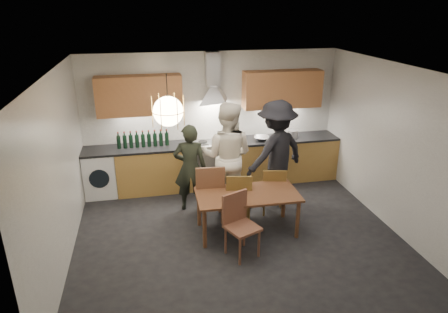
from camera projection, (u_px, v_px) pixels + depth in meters
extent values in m
plane|color=black|center=(238.00, 235.00, 6.32)|extent=(5.00, 5.00, 0.00)
cube|color=white|center=(212.00, 118.00, 7.91)|extent=(5.00, 0.02, 2.60)
cube|color=white|center=(295.00, 244.00, 3.80)|extent=(5.00, 0.02, 2.60)
cube|color=white|center=(59.00, 173.00, 5.38)|extent=(0.02, 4.50, 2.60)
cube|color=white|center=(392.00, 147.00, 6.33)|extent=(0.02, 4.50, 2.60)
cube|color=white|center=(240.00, 70.00, 5.38)|extent=(5.00, 4.50, 0.02)
cube|color=tan|center=(155.00, 169.00, 7.72)|extent=(1.45, 0.60, 0.86)
cube|color=tan|center=(285.00, 159.00, 8.23)|extent=(2.05, 0.60, 0.86)
cube|color=white|center=(101.00, 174.00, 7.53)|extent=(0.58, 0.58, 0.85)
cube|color=black|center=(138.00, 148.00, 7.50)|extent=(2.05, 0.62, 0.04)
cube|color=black|center=(287.00, 138.00, 8.06)|extent=(2.05, 0.62, 0.04)
cube|color=silver|center=(215.00, 166.00, 7.96)|extent=(0.90, 0.60, 0.80)
cube|color=black|center=(218.00, 172.00, 7.70)|extent=(0.78, 0.02, 0.42)
cube|color=slate|center=(215.00, 145.00, 7.80)|extent=(0.90, 0.60, 0.08)
cube|color=silver|center=(217.00, 147.00, 7.54)|extent=(0.90, 0.08, 0.04)
cube|color=#C9824D|center=(139.00, 95.00, 7.28)|extent=(1.55, 0.35, 0.72)
cube|color=#C9824D|center=(282.00, 89.00, 7.80)|extent=(1.55, 0.35, 0.72)
cube|color=silver|center=(213.00, 69.00, 7.43)|extent=(0.26, 0.22, 0.62)
cylinder|color=black|center=(167.00, 93.00, 5.19)|extent=(0.01, 0.01, 0.50)
sphere|color=#FFE0A5|center=(168.00, 111.00, 5.28)|extent=(0.40, 0.40, 0.40)
torus|color=gold|center=(168.00, 111.00, 5.28)|extent=(0.43, 0.43, 0.01)
cube|color=brown|center=(247.00, 195.00, 6.21)|extent=(1.60, 0.82, 0.04)
cylinder|color=brown|center=(205.00, 229.00, 5.90)|extent=(0.06, 0.06, 0.64)
cylinder|color=brown|center=(199.00, 208.00, 6.50)|extent=(0.06, 0.06, 0.64)
cylinder|color=brown|center=(298.00, 219.00, 6.16)|extent=(0.06, 0.06, 0.64)
cylinder|color=brown|center=(284.00, 200.00, 6.75)|extent=(0.06, 0.06, 0.64)
cube|color=brown|center=(210.00, 192.00, 6.64)|extent=(0.50, 0.50, 0.04)
cube|color=brown|center=(210.00, 182.00, 6.34)|extent=(0.47, 0.08, 0.51)
cylinder|color=brown|center=(220.00, 200.00, 6.93)|extent=(0.04, 0.04, 0.48)
cylinder|color=brown|center=(222.00, 211.00, 6.58)|extent=(0.04, 0.04, 0.48)
cylinder|color=brown|center=(198.00, 201.00, 6.89)|extent=(0.04, 0.04, 0.48)
cylinder|color=brown|center=(199.00, 212.00, 6.54)|extent=(0.04, 0.04, 0.48)
cube|color=brown|center=(238.00, 198.00, 6.57)|extent=(0.48, 0.48, 0.04)
cube|color=brown|center=(239.00, 189.00, 6.31)|extent=(0.41, 0.12, 0.45)
cylinder|color=brown|center=(247.00, 205.00, 6.81)|extent=(0.04, 0.04, 0.42)
cylinder|color=brown|center=(249.00, 215.00, 6.50)|extent=(0.04, 0.04, 0.42)
cylinder|color=brown|center=(228.00, 206.00, 6.80)|extent=(0.04, 0.04, 0.42)
cylinder|color=brown|center=(228.00, 215.00, 6.49)|extent=(0.04, 0.04, 0.42)
cube|color=brown|center=(273.00, 190.00, 6.89)|extent=(0.47, 0.47, 0.04)
cube|color=brown|center=(274.00, 182.00, 6.64)|extent=(0.39, 0.13, 0.42)
cylinder|color=brown|center=(280.00, 197.00, 7.11)|extent=(0.03, 0.03, 0.40)
cylinder|color=brown|center=(282.00, 206.00, 6.82)|extent=(0.03, 0.03, 0.40)
cylinder|color=brown|center=(263.00, 197.00, 7.12)|extent=(0.03, 0.03, 0.40)
cylinder|color=brown|center=(264.00, 206.00, 6.83)|extent=(0.03, 0.03, 0.40)
cube|color=brown|center=(242.00, 228.00, 5.67)|extent=(0.56, 0.56, 0.04)
cube|color=brown|center=(235.00, 207.00, 5.73)|extent=(0.40, 0.21, 0.46)
cylinder|color=brown|center=(240.00, 252.00, 5.54)|extent=(0.04, 0.04, 0.43)
cylinder|color=brown|center=(226.00, 240.00, 5.80)|extent=(0.04, 0.04, 0.43)
cylinder|color=brown|center=(259.00, 244.00, 5.72)|extent=(0.04, 0.04, 0.43)
cylinder|color=brown|center=(244.00, 233.00, 5.98)|extent=(0.04, 0.04, 0.43)
imported|color=black|center=(190.00, 168.00, 6.89)|extent=(0.61, 0.44, 1.56)
imported|color=silver|center=(227.00, 156.00, 6.92)|extent=(1.15, 1.05, 1.92)
imported|color=black|center=(276.00, 153.00, 7.09)|extent=(1.41, 1.15, 1.90)
imported|color=silver|center=(261.00, 138.00, 7.89)|extent=(0.39, 0.39, 0.07)
cylinder|color=silver|center=(293.00, 134.00, 8.02)|extent=(0.22, 0.22, 0.15)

